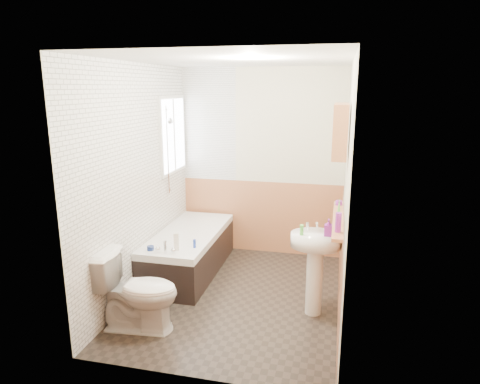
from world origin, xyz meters
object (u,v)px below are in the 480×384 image
(pine_shelf, at_px, (338,219))
(medicine_cabinet, at_px, (340,131))
(bathtub, at_px, (189,251))
(toilet, at_px, (138,291))
(sink, at_px, (315,257))

(pine_shelf, xyz_separation_m, medicine_cabinet, (-0.03, 0.09, 0.84))
(medicine_cabinet, bearing_deg, pine_shelf, -71.94)
(bathtub, relative_size, toilet, 2.13)
(sink, relative_size, pine_shelf, 0.78)
(sink, bearing_deg, bathtub, 146.53)
(sink, distance_m, medicine_cabinet, 1.25)
(toilet, distance_m, sink, 1.75)
(medicine_cabinet, bearing_deg, toilet, -156.49)
(bathtub, distance_m, pine_shelf, 2.03)
(sink, height_order, medicine_cabinet, medicine_cabinet)
(bathtub, height_order, pine_shelf, pine_shelf)
(toilet, height_order, sink, sink)
(toilet, xyz_separation_m, medicine_cabinet, (1.77, 0.77, 1.47))
(bathtub, bearing_deg, medicine_cabinet, -18.03)
(sink, xyz_separation_m, pine_shelf, (0.20, 0.02, 0.40))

